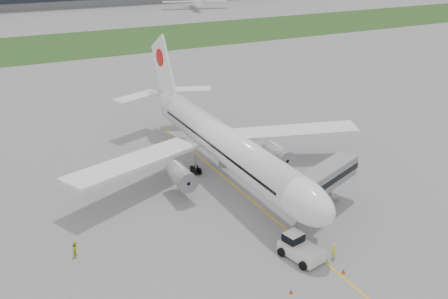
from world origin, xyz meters
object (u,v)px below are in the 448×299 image
airliner (221,140)px  ground_crew_near (334,251)px  pushback_tug (299,247)px  jet_bridge (322,181)px

airliner → ground_crew_near: airliner is taller
airliner → pushback_tug: (-1.93, -23.18, -4.49)m
pushback_tug → ground_crew_near: 3.88m
jet_bridge → ground_crew_near: 10.81m
airliner → jet_bridge: size_ratio=4.12×
pushback_tug → jet_bridge: (8.21, 6.85, 3.49)m
ground_crew_near → jet_bridge: bearing=-138.8°
jet_bridge → ground_crew_near: (-4.90, -8.86, -3.78)m
pushback_tug → jet_bridge: 11.24m
airliner → jet_bridge: (6.27, -16.33, -1.00)m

